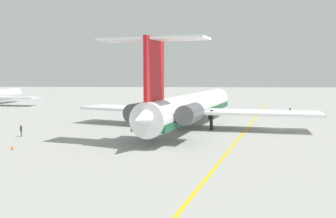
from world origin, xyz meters
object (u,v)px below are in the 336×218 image
at_px(ground_crew_near_nose, 21,129).
at_px(safety_cone_nose, 12,148).
at_px(ground_crew_near_tail, 290,110).
at_px(main_jetliner, 191,107).
at_px(ground_crew_portside, 140,108).
at_px(safety_cone_wingtip, 156,110).

xyz_separation_m(ground_crew_near_nose, safety_cone_nose, (-9.14, -2.96, -0.80)).
height_order(ground_crew_near_nose, ground_crew_near_tail, ground_crew_near_tail).
xyz_separation_m(main_jetliner, safety_cone_nose, (-17.78, 20.78, -3.30)).
height_order(main_jetliner, ground_crew_portside, main_jetliner).
relative_size(main_jetliner, ground_crew_portside, 26.58).
xyz_separation_m(main_jetliner, ground_crew_portside, (24.99, 11.17, -2.52)).
distance_m(ground_crew_near_tail, ground_crew_portside, 32.34).
bearing_deg(main_jetliner, safety_cone_nose, 146.60).
bearing_deg(main_jetliner, ground_crew_near_tail, -29.91).
distance_m(safety_cone_nose, safety_cone_wingtip, 48.04).
height_order(ground_crew_near_tail, ground_crew_portside, ground_crew_near_tail).
distance_m(ground_crew_near_tail, safety_cone_wingtip, 29.84).
bearing_deg(ground_crew_portside, ground_crew_near_nose, -146.71).
height_order(ground_crew_near_nose, ground_crew_portside, ground_crew_near_nose).
height_order(ground_crew_near_nose, safety_cone_wingtip, ground_crew_near_nose).
distance_m(ground_crew_near_tail, safety_cone_nose, 56.26).
bearing_deg(safety_cone_nose, ground_crew_portside, -12.67).
relative_size(ground_crew_near_nose, ground_crew_near_tail, 0.94).
xyz_separation_m(main_jetliner, safety_cone_wingtip, (28.48, 7.83, -3.30)).
relative_size(safety_cone_nose, safety_cone_wingtip, 1.00).
xyz_separation_m(ground_crew_near_nose, ground_crew_portside, (33.62, -12.58, -0.02)).
distance_m(main_jetliner, ground_crew_near_nose, 25.39).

